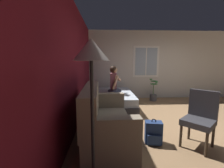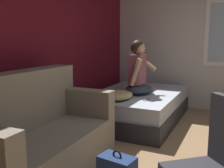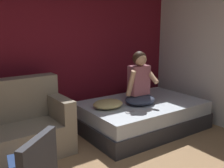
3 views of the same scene
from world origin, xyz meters
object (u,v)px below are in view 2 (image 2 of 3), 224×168
Objects in this scene: bed at (137,106)px; side_chair at (216,168)px; throw_pillow at (119,95)px; couch at (37,138)px; cell_phone at (146,100)px; person_seated at (138,72)px.

bed is 2.12× the size of side_chair.
side_chair reaches higher than throw_pillow.
couch is 3.59× the size of throw_pillow.
couch reaches higher than cell_phone.
person_seated is (2.28, 1.35, 0.30)m from side_chair.
cell_phone is (0.16, -0.37, -0.07)m from throw_pillow.
throw_pillow is at bearing -156.21° from cell_phone.
side_chair is 2.04× the size of throw_pillow.
couch is 1.68m from side_chair.
bed is 2.38× the size of person_seated.
side_chair reaches higher than bed.
bed is 1.21× the size of couch.
couch is 2.16m from person_seated.
couch is at bearing 83.34° from side_chair.
person_seated reaches higher than cell_phone.
person_seated is 6.08× the size of cell_phone.
throw_pillow is (-0.56, 0.10, -0.29)m from person_seated.
bed is at bearing 123.02° from cell_phone.
person_seated is at bearing 124.83° from cell_phone.
cell_phone reaches higher than bed.
throw_pillow is at bearing 170.09° from person_seated.
side_chair is at bearing -96.66° from couch.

